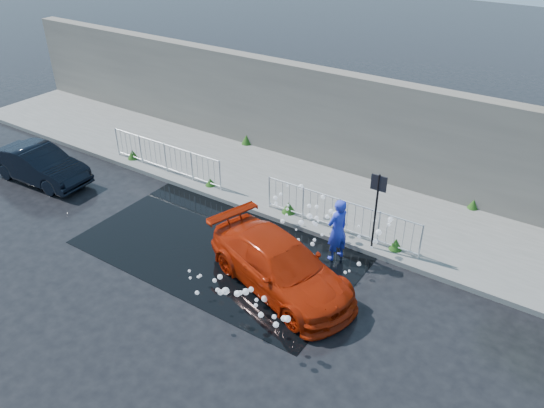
% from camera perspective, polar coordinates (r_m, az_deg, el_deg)
% --- Properties ---
extents(ground, '(90.00, 90.00, 0.00)m').
position_cam_1_polar(ground, '(15.33, -8.90, -5.61)').
color(ground, black).
rests_on(ground, ground).
extents(pavement, '(30.00, 4.00, 0.15)m').
position_cam_1_polar(pavement, '(18.62, 1.28, 2.16)').
color(pavement, '#62635F').
rests_on(pavement, ground).
extents(curb, '(30.00, 0.25, 0.16)m').
position_cam_1_polar(curb, '(17.18, -2.32, -0.50)').
color(curb, '#62635F').
rests_on(curb, ground).
extents(retaining_wall, '(30.00, 0.60, 3.50)m').
position_cam_1_polar(retaining_wall, '(19.57, 4.87, 9.43)').
color(retaining_wall, '#655D55').
rests_on(retaining_wall, pavement).
extents(puddle, '(8.00, 5.00, 0.01)m').
position_cam_1_polar(puddle, '(15.65, -5.11, -4.43)').
color(puddle, black).
rests_on(puddle, ground).
extents(sign_post, '(0.45, 0.06, 2.50)m').
position_cam_1_polar(sign_post, '(14.68, 11.22, 0.42)').
color(sign_post, black).
rests_on(sign_post, ground).
extents(railing_left, '(5.05, 0.05, 1.10)m').
position_cam_1_polar(railing_left, '(19.44, -11.40, 5.03)').
color(railing_left, silver).
rests_on(railing_left, pavement).
extents(railing_right, '(5.05, 0.05, 1.10)m').
position_cam_1_polar(railing_right, '(15.78, 7.26, -1.06)').
color(railing_right, silver).
rests_on(railing_right, pavement).
extents(weeds, '(12.17, 3.93, 0.38)m').
position_cam_1_polar(weeds, '(18.25, -0.05, 2.44)').
color(weeds, '#184111').
rests_on(weeds, pavement).
extents(water_spray, '(3.62, 5.67, 1.08)m').
position_cam_1_polar(water_spray, '(14.33, 2.82, -4.45)').
color(water_spray, white).
rests_on(water_spray, ground).
extents(red_car, '(4.91, 3.16, 1.32)m').
position_cam_1_polar(red_car, '(13.73, 0.92, -6.65)').
color(red_car, '#A91F06').
rests_on(red_car, ground).
extents(dark_car, '(3.94, 1.59, 1.27)m').
position_cam_1_polar(dark_car, '(20.42, -23.74, 3.90)').
color(dark_car, black).
rests_on(dark_car, ground).
extents(person, '(0.67, 0.81, 1.89)m').
position_cam_1_polar(person, '(14.67, 7.04, -2.78)').
color(person, blue).
rests_on(person, ground).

